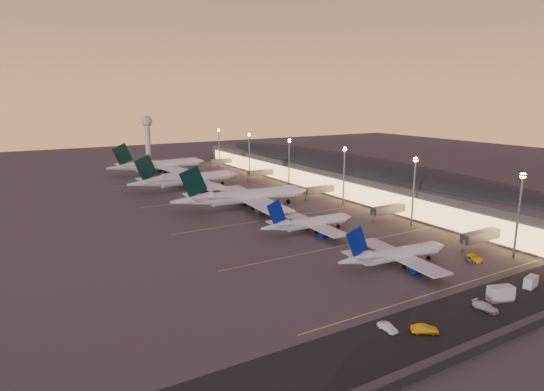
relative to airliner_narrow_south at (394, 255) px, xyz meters
The scene contains 19 objects.
ground 27.12m from the airliner_narrow_south, 89.79° to the left, with size 700.00×700.00×0.00m, color #44413F.
airliner_narrow_south is the anchor object (origin of this frame).
airliner_narrow_north 39.32m from the airliner_narrow_south, 93.06° to the left, with size 37.63×33.57×13.47m.
airliner_wide_near 83.00m from the airliner_narrow_south, 93.90° to the left, with size 63.40×57.83×20.29m.
airliner_wide_mid 135.98m from the airliner_narrow_south, 95.09° to the left, with size 62.32×57.14×19.93m.
airliner_wide_far 192.48m from the airliner_narrow_south, 92.92° to the left, with size 64.33×59.01×20.58m.
terminal_building 117.21m from the airliner_narrow_south, 58.06° to the left, with size 56.35×255.00×17.46m.
light_masts 99.73m from the airliner_narrow_south, 68.56° to the left, with size 2.20×217.20×25.90m.
radar_tower 287.66m from the airliner_narrow_south, 87.98° to the left, with size 9.00×9.00×32.50m.
service_lane 29.31m from the airliner_narrow_south, 89.81° to the right, with size 260.00×16.00×0.01m.
lane_markings 66.98m from the airliner_narrow_south, 89.92° to the left, with size 90.00×180.36×0.00m.
fence 41.18m from the airliner_narrow_south, 89.87° to the right, with size 124.00×0.12×2.00m.
baggage_tug_a 24.78m from the airliner_narrow_south, 23.44° to the right, with size 4.51×3.05×1.25m.
baggage_tug_b 25.55m from the airliner_narrow_south, 16.01° to the right, with size 3.90×1.83×1.14m.
catering_truck_a 29.76m from the airliner_narrow_south, 79.20° to the right, with size 6.96×4.49×3.66m.
catering_truck_b 34.22m from the airliner_narrow_south, 55.64° to the right, with size 5.50×3.02×2.93m.
service_van_a 38.14m from the airliner_narrow_south, 137.09° to the right, with size 1.61×4.60×1.52m, color silver.
service_van_b 37.75m from the airliner_narrow_south, 125.97° to the right, with size 1.87×5.36×1.77m, color #DD9E07.
service_van_c 30.63m from the airliner_narrow_south, 94.14° to the right, with size 2.42×5.95×1.73m, color silver.
Camera 1 is at (-91.92, -114.43, 47.08)m, focal length 30.00 mm.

